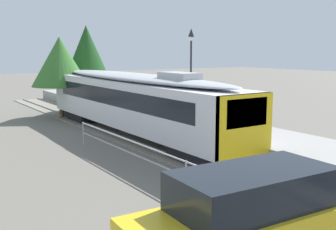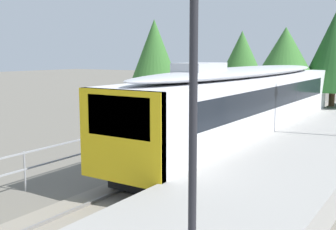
# 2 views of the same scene
# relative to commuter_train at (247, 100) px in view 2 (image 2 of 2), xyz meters

# --- Properties ---
(ground_plane) EXTENTS (160.00, 160.00, 0.00)m
(ground_plane) POSITION_rel_commuter_train_xyz_m (-3.00, -8.49, -2.14)
(ground_plane) COLOR #6B665B
(track_rails) EXTENTS (3.20, 60.00, 0.14)m
(track_rails) POSITION_rel_commuter_train_xyz_m (0.00, -8.49, -2.11)
(track_rails) COLOR gray
(track_rails) RESTS_ON ground
(commuter_train) EXTENTS (2.82, 18.16, 3.74)m
(commuter_train) POSITION_rel_commuter_train_xyz_m (0.00, 0.00, 0.00)
(commuter_train) COLOR silver
(commuter_train) RESTS_ON track_rails
(station_platform) EXTENTS (3.90, 60.00, 0.90)m
(station_platform) POSITION_rel_commuter_train_xyz_m (3.25, -8.49, -1.69)
(station_platform) COLOR #999691
(station_platform) RESTS_ON ground
(platform_lamp_mid_platform) EXTENTS (0.34, 0.34, 5.35)m
(platform_lamp_mid_platform) POSITION_rel_commuter_train_xyz_m (4.23, -12.40, 2.48)
(platform_lamp_mid_platform) COLOR #232328
(platform_lamp_mid_platform) RESTS_ON station_platform
(tree_behind_carpark) EXTENTS (4.33, 4.33, 6.30)m
(tree_behind_carpark) POSITION_rel_commuter_train_xyz_m (-7.95, 18.09, 1.85)
(tree_behind_carpark) COLOR brown
(tree_behind_carpark) RESTS_ON ground
(tree_behind_station_far) EXTENTS (4.15, 4.15, 5.91)m
(tree_behind_station_far) POSITION_rel_commuter_train_xyz_m (-1.12, 8.93, 1.96)
(tree_behind_station_far) COLOR brown
(tree_behind_station_far) RESTS_ON ground
(tree_distant_left) EXTENTS (4.21, 4.21, 6.87)m
(tree_distant_left) POSITION_rel_commuter_train_xyz_m (1.54, 10.35, 2.23)
(tree_distant_left) COLOR brown
(tree_distant_left) RESTS_ON ground
(tree_distant_centre) EXTENTS (3.81, 3.81, 6.89)m
(tree_distant_centre) POSITION_rel_commuter_train_xyz_m (-11.54, 9.34, 2.26)
(tree_distant_centre) COLOR brown
(tree_distant_centre) RESTS_ON ground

